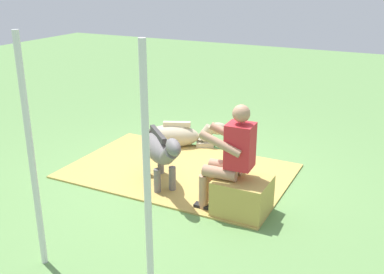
{
  "coord_description": "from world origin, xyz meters",
  "views": [
    {
      "loc": [
        -2.67,
        5.1,
        2.69
      ],
      "look_at": [
        -0.01,
        -0.18,
        0.55
      ],
      "focal_mm": 42.84,
      "sensor_mm": 36.0,
      "label": 1
    }
  ],
  "objects_px": {
    "person_seated": "(230,154)",
    "tent_pole_mid": "(31,156)",
    "pony_standing": "(160,150)",
    "pony_lying": "(178,135)",
    "tent_pole_left": "(147,180)",
    "hay_bale": "(242,196)"
  },
  "relations": [
    {
      "from": "person_seated",
      "to": "pony_lying",
      "type": "distance_m",
      "value": 2.29
    },
    {
      "from": "person_seated",
      "to": "pony_lying",
      "type": "height_order",
      "value": "person_seated"
    },
    {
      "from": "pony_lying",
      "to": "tent_pole_mid",
      "type": "height_order",
      "value": "tent_pole_mid"
    },
    {
      "from": "pony_lying",
      "to": "pony_standing",
      "type": "bearing_deg",
      "value": 109.57
    },
    {
      "from": "person_seated",
      "to": "pony_standing",
      "type": "distance_m",
      "value": 1.09
    },
    {
      "from": "person_seated",
      "to": "tent_pole_mid",
      "type": "bearing_deg",
      "value": 55.65
    },
    {
      "from": "hay_bale",
      "to": "pony_standing",
      "type": "distance_m",
      "value": 1.26
    },
    {
      "from": "hay_bale",
      "to": "tent_pole_left",
      "type": "height_order",
      "value": "tent_pole_left"
    },
    {
      "from": "pony_standing",
      "to": "pony_lying",
      "type": "relative_size",
      "value": 0.81
    },
    {
      "from": "pony_lying",
      "to": "tent_pole_mid",
      "type": "xyz_separation_m",
      "value": [
        -0.33,
        3.38,
        0.93
      ]
    },
    {
      "from": "pony_standing",
      "to": "tent_pole_left",
      "type": "bearing_deg",
      "value": 118.11
    },
    {
      "from": "pony_standing",
      "to": "tent_pole_left",
      "type": "distance_m",
      "value": 2.27
    },
    {
      "from": "pony_standing",
      "to": "tent_pole_mid",
      "type": "xyz_separation_m",
      "value": [
        0.16,
        1.98,
        0.61
      ]
    },
    {
      "from": "tent_pole_mid",
      "to": "pony_standing",
      "type": "bearing_deg",
      "value": -94.73
    },
    {
      "from": "pony_standing",
      "to": "tent_pole_mid",
      "type": "distance_m",
      "value": 2.08
    },
    {
      "from": "hay_bale",
      "to": "person_seated",
      "type": "height_order",
      "value": "person_seated"
    },
    {
      "from": "hay_bale",
      "to": "tent_pole_mid",
      "type": "xyz_separation_m",
      "value": [
        1.38,
        1.78,
        0.9
      ]
    },
    {
      "from": "person_seated",
      "to": "tent_pole_left",
      "type": "xyz_separation_m",
      "value": [
        0.02,
        1.73,
        0.4
      ]
    },
    {
      "from": "tent_pole_mid",
      "to": "tent_pole_left",
      "type": "bearing_deg",
      "value": -177.63
    },
    {
      "from": "tent_pole_left",
      "to": "pony_standing",
      "type": "bearing_deg",
      "value": -61.89
    },
    {
      "from": "pony_standing",
      "to": "tent_pole_mid",
      "type": "bearing_deg",
      "value": 85.27
    },
    {
      "from": "hay_bale",
      "to": "tent_pole_mid",
      "type": "distance_m",
      "value": 2.43
    }
  ]
}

